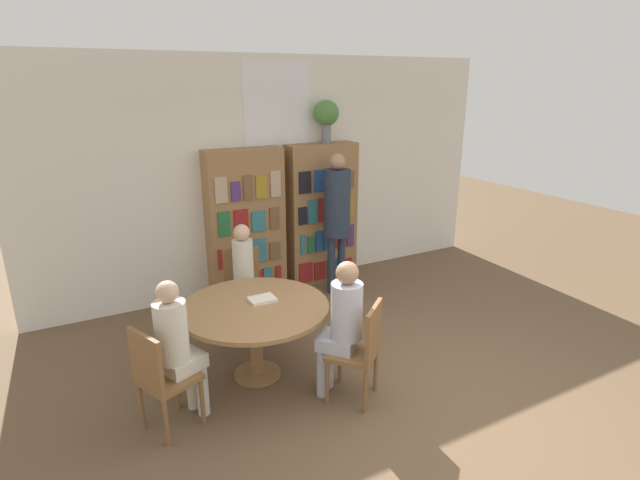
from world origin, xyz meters
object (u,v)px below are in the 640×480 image
at_px(bookshelf_right, 321,214).
at_px(seated_reader_right, 342,321).
at_px(chair_near_camera, 160,375).
at_px(bookshelf_left, 246,224).
at_px(seated_reader_left, 244,276).
at_px(seated_reader_back, 177,343).
at_px(chair_far_side, 361,347).
at_px(reading_table, 255,316).
at_px(librarian_standing, 337,208).
at_px(chair_left_side, 243,285).
at_px(flower_vase, 326,115).

relative_size(bookshelf_right, seated_reader_right, 1.49).
bearing_deg(chair_near_camera, bookshelf_right, 107.91).
distance_m(bookshelf_left, chair_near_camera, 2.77).
xyz_separation_m(bookshelf_left, seated_reader_left, (-0.42, -1.05, -0.25)).
bearing_deg(seated_reader_back, chair_far_side, 49.92).
bearing_deg(reading_table, librarian_standing, 39.19).
bearing_deg(librarian_standing, chair_near_camera, -146.26).
bearing_deg(librarian_standing, bookshelf_right, 84.16).
relative_size(chair_near_camera, chair_far_side, 1.00).
xyz_separation_m(reading_table, chair_left_side, (0.24, 0.99, -0.11)).
height_order(flower_vase, chair_far_side, flower_vase).
bearing_deg(flower_vase, reading_table, -133.82).
relative_size(chair_near_camera, librarian_standing, 0.50).
xyz_separation_m(reading_table, chair_near_camera, (-0.94, -0.39, -0.11)).
relative_size(flower_vase, chair_left_side, 0.61).
height_order(seated_reader_right, librarian_standing, librarian_standing).
xyz_separation_m(bookshelf_right, flower_vase, (0.07, 0.00, 1.31)).
xyz_separation_m(flower_vase, seated_reader_right, (-1.24, -2.50, -1.52)).
bearing_deg(seated_reader_back, bookshelf_right, 108.89).
xyz_separation_m(bookshelf_left, librarian_standing, (1.04, -0.50, 0.20)).
distance_m(chair_near_camera, seated_reader_left, 1.66).
height_order(bookshelf_right, chair_near_camera, bookshelf_right).
bearing_deg(librarian_standing, flower_vase, 76.14).
relative_size(chair_near_camera, chair_left_side, 1.00).
xyz_separation_m(chair_left_side, chair_far_side, (0.42, -1.77, 0.00)).
xyz_separation_m(flower_vase, librarian_standing, (-0.12, -0.51, -1.11)).
relative_size(reading_table, librarian_standing, 0.75).
xyz_separation_m(bookshelf_right, reading_table, (-1.71, -1.85, -0.32)).
relative_size(bookshelf_left, seated_reader_back, 1.51).
relative_size(reading_table, chair_left_side, 1.50).
height_order(chair_far_side, seated_reader_back, seated_reader_back).
distance_m(chair_near_camera, seated_reader_back, 0.27).
height_order(chair_near_camera, librarian_standing, librarian_standing).
distance_m(seated_reader_right, seated_reader_back, 1.36).
xyz_separation_m(seated_reader_right, seated_reader_back, (-1.32, 0.33, -0.02)).
bearing_deg(bookshelf_left, chair_left_side, -113.51).
bearing_deg(bookshelf_left, chair_near_camera, -124.89).
distance_m(chair_far_side, seated_reader_left, 1.66).
xyz_separation_m(chair_near_camera, librarian_standing, (2.60, 1.74, 0.63)).
distance_m(bookshelf_left, seated_reader_right, 2.51).
bearing_deg(seated_reader_back, seated_reader_right, 53.90).
relative_size(chair_far_side, librarian_standing, 0.50).
bearing_deg(seated_reader_right, bookshelf_left, 48.05).
distance_m(seated_reader_left, seated_reader_right, 1.49).
bearing_deg(chair_left_side, bookshelf_right, -135.79).
distance_m(bookshelf_right, chair_near_camera, 3.50).
xyz_separation_m(flower_vase, chair_far_side, (-1.13, -2.64, -1.74)).
bearing_deg(chair_near_camera, librarian_standing, 101.49).
bearing_deg(librarian_standing, seated_reader_left, -159.53).
bearing_deg(chair_left_side, seated_reader_right, 114.21).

